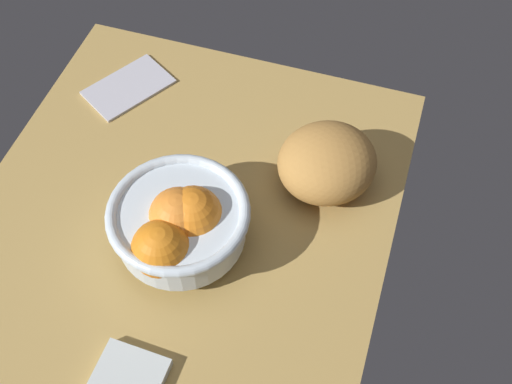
{
  "coord_description": "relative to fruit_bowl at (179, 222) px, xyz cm",
  "views": [
    {
      "loc": [
        -42.49,
        -26.83,
        82.24
      ],
      "look_at": [
        9.24,
        -10.48,
        5.0
      ],
      "focal_mm": 45.72,
      "sensor_mm": 36.0,
      "label": 1
    }
  ],
  "objects": [
    {
      "name": "bread_loaf",
      "position": [
        17.19,
        -16.92,
        -1.08
      ],
      "size": [
        20.77,
        20.78,
        9.93
      ],
      "primitive_type": "ellipsoid",
      "rotation": [
        0.0,
        0.0,
        2.35
      ],
      "color": "#B6803E",
      "rests_on": "ground"
    },
    {
      "name": "fruit_bowl",
      "position": [
        0.0,
        0.0,
        0.0
      ],
      "size": [
        19.99,
        19.99,
        11.01
      ],
      "color": "silver",
      "rests_on": "ground"
    },
    {
      "name": "ground_plane",
      "position": [
        -0.43,
        2.1,
        -7.54
      ],
      "size": [
        81.03,
        62.37,
        3.0
      ],
      "primitive_type": "cube",
      "color": "#AF8B4A"
    },
    {
      "name": "napkin_folded",
      "position": [
        26.58,
        20.49,
        -5.56
      ],
      "size": [
        16.78,
        14.93,
        0.97
      ],
      "primitive_type": "cube",
      "rotation": [
        0.0,
        0.0,
        -0.54
      ],
      "color": "#B8B7C4",
      "rests_on": "ground"
    }
  ]
}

